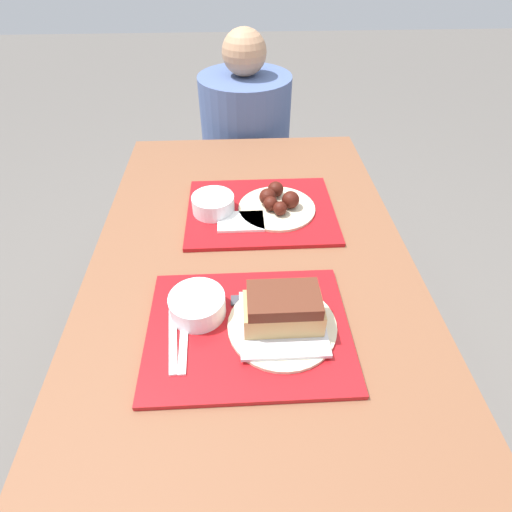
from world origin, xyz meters
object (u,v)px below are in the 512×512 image
Objects in this scene: tray_far at (261,211)px; wings_plate_far at (277,203)px; bowl_coleslaw_far at (213,203)px; bowl_coleslaw_near at (197,304)px; person_seated_across at (246,131)px; tray_near at (248,330)px; brisket_sandwich_plate at (283,315)px.

tray_far is 0.05m from wings_plate_far.
bowl_coleslaw_near is at bearing -93.40° from bowl_coleslaw_far.
tray_near is at bearing -91.46° from person_seated_across.
tray_near is 1.00× the size of tray_far.
tray_near is 1.14m from person_seated_across.
tray_far is 0.14m from bowl_coleslaw_far.
bowl_coleslaw_far is 0.18m from wings_plate_far.
bowl_coleslaw_far is 0.73m from person_seated_across.
bowl_coleslaw_far is 0.54× the size of wings_plate_far.
brisket_sandwich_plate is at bearing -93.74° from wings_plate_far.
tray_far is at bearing -88.15° from person_seated_across.
wings_plate_far is at bearing 4.16° from tray_far.
brisket_sandwich_plate reaches higher than bowl_coleslaw_near.
wings_plate_far is at bearing -84.33° from person_seated_across.
bowl_coleslaw_far reaches higher than tray_near.
tray_near is 0.63× the size of person_seated_across.
tray_near is 1.85× the size of brisket_sandwich_plate.
person_seated_across reaches higher than bowl_coleslaw_near.
bowl_coleslaw_far is (-0.15, 0.43, -0.01)m from brisket_sandwich_plate.
person_seated_across is (-0.04, 1.13, -0.12)m from brisket_sandwich_plate.
bowl_coleslaw_near is 1.10m from person_seated_across.
bowl_coleslaw_far is at bearing -178.50° from wings_plate_far.
brisket_sandwich_plate is 0.34× the size of person_seated_across.
person_seated_across is at bearing 82.90° from bowl_coleslaw_near.
bowl_coleslaw_far is (-0.14, -0.00, 0.03)m from tray_far.
bowl_coleslaw_far is at bearing -179.43° from tray_far.
bowl_coleslaw_near is 1.00× the size of bowl_coleslaw_far.
bowl_coleslaw_far is at bearing 86.60° from bowl_coleslaw_near.
tray_far is at bearing 67.40° from bowl_coleslaw_near.
brisket_sandwich_plate reaches higher than tray_near.
brisket_sandwich_plate is (0.07, 0.00, 0.04)m from tray_near.
person_seated_across reaches higher than brisket_sandwich_plate.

